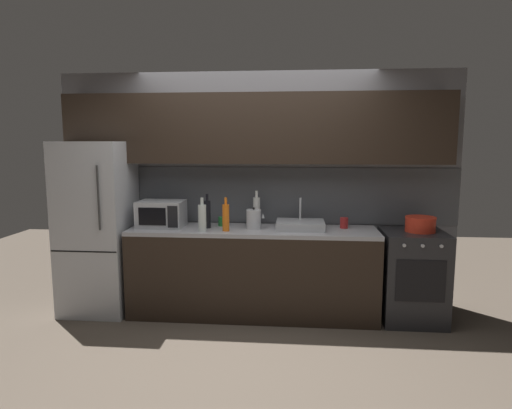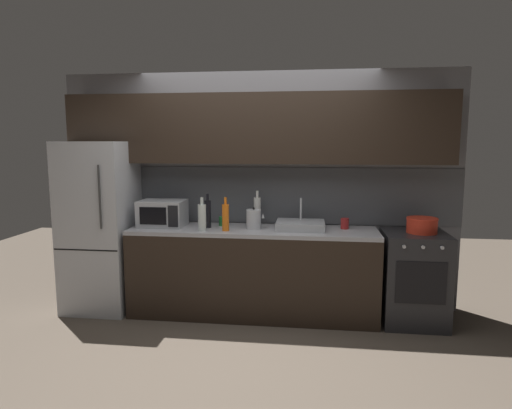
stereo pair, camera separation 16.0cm
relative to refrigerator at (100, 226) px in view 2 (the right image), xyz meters
name	(u,v)px [view 2 (the right image)]	position (x,y,z in m)	size (l,w,h in m)	color
ground_plane	(239,355)	(1.63, -0.90, -0.89)	(10.00, 10.00, 0.00)	#4C4238
back_wall	(256,163)	(1.63, 0.30, 0.66)	(4.23, 0.44, 2.50)	slate
counter_run	(253,272)	(1.63, 0.00, -0.44)	(2.49, 0.60, 0.90)	black
refrigerator	(100,226)	(0.00, 0.00, 0.00)	(0.68, 0.69, 1.77)	#B7BABF
oven_range	(413,278)	(3.21, 0.00, -0.44)	(0.60, 0.62, 0.90)	#232326
microwave	(163,213)	(0.68, 0.02, 0.15)	(0.46, 0.35, 0.27)	#A8AAAF
sink_basin	(300,225)	(2.10, 0.03, 0.05)	(0.48, 0.38, 0.30)	#ADAFB5
kettle	(254,219)	(1.64, -0.01, 0.11)	(0.18, 0.15, 0.22)	#B7BABF
wine_bottle_orange	(226,217)	(1.37, -0.14, 0.15)	(0.07, 0.07, 0.33)	orange
wine_bottle_dark	(208,214)	(1.16, 0.00, 0.16)	(0.07, 0.07, 0.35)	black
wine_bottle_clear	(202,217)	(1.15, -0.17, 0.15)	(0.08, 0.08, 0.33)	silver
wine_bottle_white	(257,211)	(1.65, 0.19, 0.17)	(0.07, 0.07, 0.37)	silver
mug_red	(345,223)	(2.55, 0.11, 0.07)	(0.08, 0.08, 0.11)	#A82323
mug_green	(223,221)	(1.29, 0.13, 0.06)	(0.09, 0.09, 0.09)	#1E6B2D
cooking_pot	(422,225)	(3.27, 0.00, 0.09)	(0.29, 0.29, 0.15)	red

